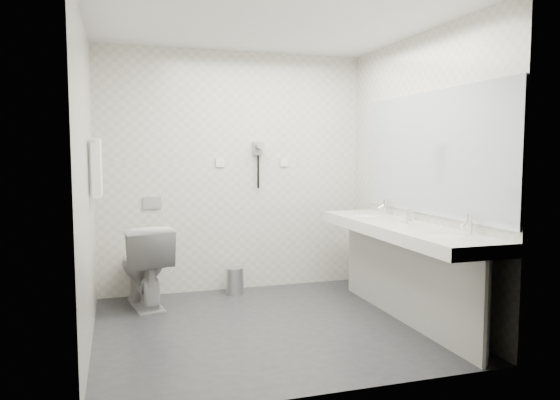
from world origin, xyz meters
name	(u,v)px	position (x,y,z in m)	size (l,w,h in m)	color
floor	(268,326)	(0.00, 0.00, 0.00)	(2.80, 2.80, 0.00)	#25262A
ceiling	(268,21)	(0.00, 0.00, 2.50)	(2.80, 2.80, 0.00)	silver
wall_back	(234,172)	(0.00, 1.30, 1.25)	(2.80, 2.80, 0.00)	beige
wall_front	(329,188)	(0.00, -1.30, 1.25)	(2.80, 2.80, 0.00)	beige
wall_left	(86,181)	(-1.40, 0.00, 1.25)	(2.60, 2.60, 0.00)	beige
wall_right	(418,176)	(1.40, 0.00, 1.25)	(2.60, 2.60, 0.00)	beige
vanity_counter	(401,230)	(1.12, -0.20, 0.80)	(0.55, 2.20, 0.10)	silver
vanity_panel	(403,278)	(1.15, -0.20, 0.38)	(0.03, 2.15, 0.75)	#9A9A92
vanity_post_near	(486,313)	(1.18, -1.24, 0.38)	(0.06, 0.06, 0.75)	silver
vanity_post_far	(354,256)	(1.18, 0.84, 0.38)	(0.06, 0.06, 0.75)	silver
mirror	(430,153)	(1.39, -0.20, 1.45)	(0.02, 2.20, 1.05)	#B2BCC6
basin_near	(447,237)	(1.12, -0.85, 0.83)	(0.40, 0.31, 0.05)	silver
basin_far	(367,217)	(1.12, 0.45, 0.83)	(0.40, 0.31, 0.05)	silver
faucet_near	(470,224)	(1.32, -0.85, 0.92)	(0.04, 0.04, 0.15)	silver
faucet_far	(385,207)	(1.32, 0.45, 0.92)	(0.04, 0.04, 0.15)	silver
soap_bottle_a	(405,217)	(1.18, -0.16, 0.90)	(0.04, 0.04, 0.10)	silver
glass_left	(409,215)	(1.32, 0.00, 0.90)	(0.05, 0.05, 0.10)	silver
toilet	(144,265)	(-0.96, 0.93, 0.39)	(0.44, 0.77, 0.79)	silver
flush_plate	(152,203)	(-0.85, 1.29, 0.95)	(0.18, 0.02, 0.12)	#B2B5BA
pedal_bin	(235,281)	(-0.05, 1.09, 0.13)	(0.18, 0.18, 0.26)	#B2B5BA
bin_lid	(235,268)	(-0.05, 1.09, 0.26)	(0.18, 0.18, 0.01)	#B2B5BA
towel_rail	(95,141)	(-1.35, 0.55, 1.55)	(0.02, 0.02, 0.62)	silver
towel_near	(96,168)	(-1.34, 0.41, 1.33)	(0.07, 0.24, 0.48)	white
towel_far	(98,167)	(-1.34, 0.69, 1.33)	(0.07, 0.24, 0.48)	white
dryer_cradle	(258,148)	(0.25, 1.27, 1.50)	(0.10, 0.04, 0.14)	gray
dryer_barrel	(259,145)	(0.25, 1.20, 1.53)	(0.08, 0.08, 0.14)	gray
dryer_cord	(258,172)	(0.25, 1.26, 1.25)	(0.02, 0.02, 0.35)	black
switch_plate_a	(220,163)	(-0.15, 1.29, 1.35)	(0.09, 0.02, 0.09)	silver
switch_plate_b	(284,162)	(0.55, 1.29, 1.35)	(0.09, 0.02, 0.09)	silver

